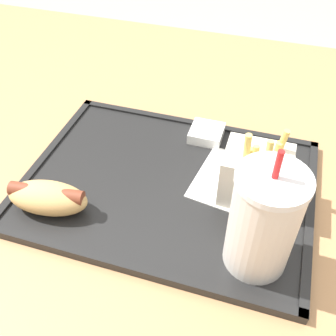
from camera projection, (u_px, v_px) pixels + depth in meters
dining_table at (173, 292)px, 0.89m from camera, size 1.39×1.04×0.77m
food_tray at (168, 184)px, 0.60m from camera, size 0.43×0.32×0.01m
paper_napkin at (245, 184)px, 0.59m from camera, size 0.16×0.14×0.00m
soda_cup at (263, 222)px, 0.45m from camera, size 0.08×0.08×0.18m
hot_dog_far at (48, 197)px, 0.54m from camera, size 0.12×0.07×0.04m
fries_carton at (255, 175)px, 0.55m from camera, size 0.09×0.07×0.12m
sauce_cup_mayo at (207, 133)px, 0.67m from camera, size 0.05×0.05×0.02m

